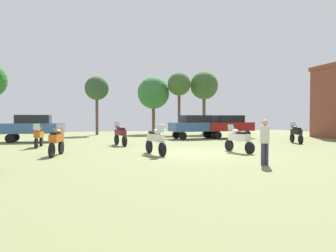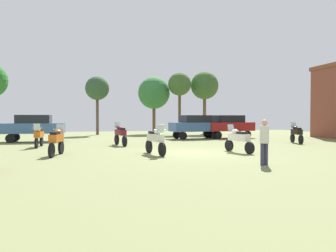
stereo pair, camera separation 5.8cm
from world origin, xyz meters
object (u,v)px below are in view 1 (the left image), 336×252
motorcycle_1 (57,140)px  tree_4 (179,85)px  motorcycle_6 (296,133)px  motorcycle_9 (239,139)px  person_1 (265,139)px  motorcycle_2 (120,134)px  motorcycle_7 (39,136)px  motorcycle_3 (156,140)px  tree_2 (97,89)px  car_3 (228,125)px  car_2 (195,125)px  car_1 (34,126)px  tree_6 (153,93)px  tree_5 (204,86)px

motorcycle_1 → tree_4: bearing=68.8°
motorcycle_1 → motorcycle_6: 16.04m
motorcycle_9 → person_1: 4.36m
motorcycle_2 → motorcycle_7: size_ratio=1.01×
motorcycle_3 → tree_2: size_ratio=0.36×
car_3 → tree_2: tree_2 is taller
motorcycle_6 → motorcycle_2: bearing=-170.8°
tree_2 → person_1: bearing=-75.0°
motorcycle_2 → tree_2: (-1.41, 13.15, 4.05)m
motorcycle_3 → tree_4: size_ratio=0.33×
person_1 → tree_2: bearing=100.0°
car_2 → person_1: bearing=164.7°
motorcycle_6 → motorcycle_7: 17.17m
car_2 → tree_4: bearing=-12.4°
car_1 → person_1: (10.75, -14.21, -0.16)m
car_3 → person_1: (-5.13, -15.00, -0.16)m
motorcycle_1 → car_2: size_ratio=0.47×
motorcycle_6 → car_1: (-18.26, 5.46, 0.45)m
motorcycle_9 → tree_4: (1.71, 18.31, 4.67)m
motorcycle_3 → person_1: size_ratio=1.28×
motorcycle_2 → tree_6: size_ratio=0.34×
motorcycle_3 → car_2: 11.83m
motorcycle_6 → person_1: 11.54m
car_3 → tree_5: bearing=-11.6°
person_1 → motorcycle_7: bearing=130.1°
motorcycle_9 → tree_4: tree_4 is taller
motorcycle_9 → motorcycle_7: bearing=138.3°
person_1 → motorcycle_6: bearing=44.3°
motorcycle_3 → tree_5: (9.07, 18.61, 4.61)m
person_1 → motorcycle_9: bearing=72.2°
motorcycle_7 → motorcycle_9: same height
tree_2 → motorcycle_1: bearing=-96.1°
motorcycle_7 → motorcycle_9: size_ratio=0.99×
motorcycle_3 → motorcycle_9: 4.38m
car_1 → motorcycle_3: bearing=-143.7°
motorcycle_6 → tree_5: size_ratio=0.30×
motorcycle_1 → motorcycle_9: motorcycle_1 is taller
motorcycle_3 → person_1: person_1 is taller
car_1 → tree_5: (16.40, 8.64, 4.17)m
motorcycle_7 → tree_6: (9.72, 14.41, 3.82)m
car_1 → person_1: 17.82m
car_1 → motorcycle_9: bearing=-130.5°
car_3 → tree_6: 10.85m
motorcycle_1 → tree_5: bearing=62.7°
person_1 → tree_6: 24.26m
car_1 → tree_6: tree_6 is taller
motorcycle_6 → motorcycle_7: bearing=-169.2°
car_1 → car_2: 12.76m
motorcycle_1 → motorcycle_7: bearing=118.5°
tree_2 → tree_4: bearing=-1.9°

